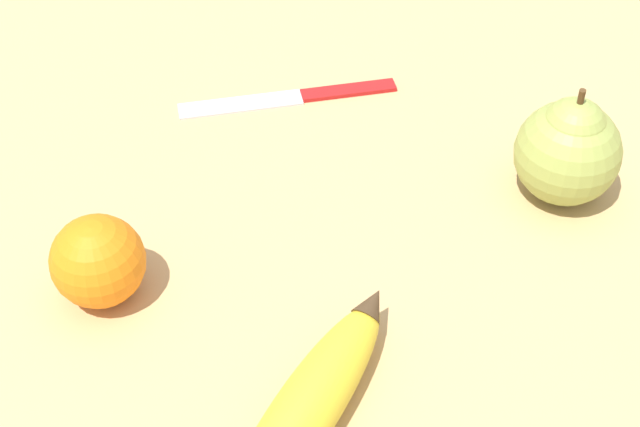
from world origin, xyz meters
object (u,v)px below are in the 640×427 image
object	(u,v)px
orange	(98,261)
paring_knife	(297,96)
banana	(307,409)
pear	(568,149)

from	to	relation	value
orange	paring_knife	distance (m)	0.27
banana	orange	world-z (taller)	orange
banana	orange	distance (m)	0.18
paring_knife	orange	bearing A→B (deg)	138.66
orange	banana	bearing A→B (deg)	-6.31
pear	paring_knife	xyz separation A→B (m)	(-0.25, -0.00, -0.04)
orange	paring_knife	bearing A→B (deg)	91.21
banana	pear	size ratio (longest dim) A/B	2.03
pear	paring_knife	size ratio (longest dim) A/B	0.64
banana	orange	size ratio (longest dim) A/B	3.10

